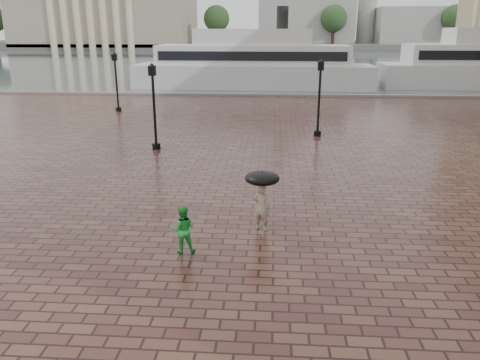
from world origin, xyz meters
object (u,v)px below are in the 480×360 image
at_px(street_lamps, 190,93).
at_px(child_pedestrian, 183,229).
at_px(adult_pedestrian, 262,207).
at_px(ferry_near, 253,64).

xyz_separation_m(street_lamps, child_pedestrian, (2.77, -17.43, -1.62)).
relative_size(adult_pedestrian, child_pedestrian, 1.10).
bearing_deg(adult_pedestrian, street_lamps, -50.53).
xyz_separation_m(street_lamps, ferry_near, (2.92, 23.43, 0.25)).
bearing_deg(child_pedestrian, street_lamps, -92.74).
distance_m(street_lamps, child_pedestrian, 17.72).
bearing_deg(ferry_near, street_lamps, -95.32).
relative_size(adult_pedestrian, ferry_near, 0.06).
relative_size(child_pedestrian, ferry_near, 0.05).
height_order(street_lamps, ferry_near, ferry_near).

